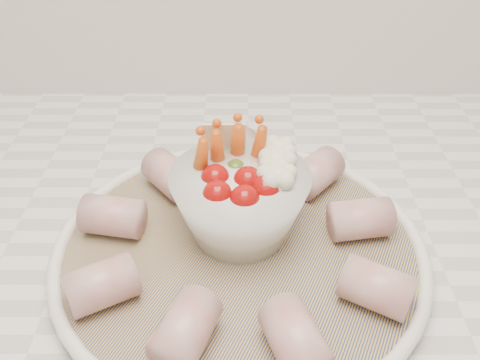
{
  "coord_description": "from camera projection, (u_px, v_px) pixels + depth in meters",
  "views": [
    {
      "loc": [
        0.16,
        1.08,
        1.26
      ],
      "look_at": [
        0.16,
        1.45,
        0.99
      ],
      "focal_mm": 40.0,
      "sensor_mm": 36.0,
      "label": 1
    }
  ],
  "objects": [
    {
      "name": "serving_platter",
      "position": [
        240.0,
        251.0,
        0.47
      ],
      "size": [
        0.43,
        0.43,
        0.02
      ],
      "color": "navy",
      "rests_on": "kitchen_counter"
    },
    {
      "name": "veggie_bowl",
      "position": [
        241.0,
        198.0,
        0.47
      ],
      "size": [
        0.12,
        0.12,
        0.1
      ],
      "color": "white",
      "rests_on": "serving_platter"
    },
    {
      "name": "cured_meat_rolls",
      "position": [
        240.0,
        232.0,
        0.46
      ],
      "size": [
        0.28,
        0.29,
        0.04
      ],
      "color": "#AD4F55",
      "rests_on": "serving_platter"
    }
  ]
}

